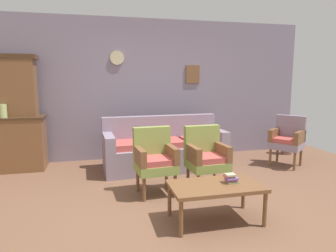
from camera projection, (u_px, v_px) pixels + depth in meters
ground_plane at (186, 210)px, 3.57m from camera, size 7.68×7.68×0.00m
wall_back_with_decor at (148, 89)px, 5.89m from camera, size 6.40×0.09×2.70m
side_cabinet at (11, 143)px, 5.10m from camera, size 1.16×0.55×0.93m
cabinet_upper_hutch at (7, 85)px, 5.03m from camera, size 0.99×0.38×1.03m
vase_on_cabinet at (3, 111)px, 4.84m from camera, size 0.12×0.12×0.23m
floral_couch at (164, 150)px, 5.25m from camera, size 2.13×0.90×0.90m
armchair_near_couch_end at (155, 158)px, 4.05m from camera, size 0.56×0.53×0.90m
armchair_row_middle at (206, 155)px, 4.17m from camera, size 0.55×0.52×0.90m
wingback_chair_by_fireplace at (288, 138)px, 5.38m from camera, size 0.71×0.71×0.90m
coffee_table at (216, 188)px, 3.25m from camera, size 1.00×0.56×0.42m
book_stack_on_table at (231, 178)px, 3.29m from camera, size 0.14×0.11×0.10m
floor_vase_by_wall at (287, 140)px, 6.25m from camera, size 0.23×0.23×0.60m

